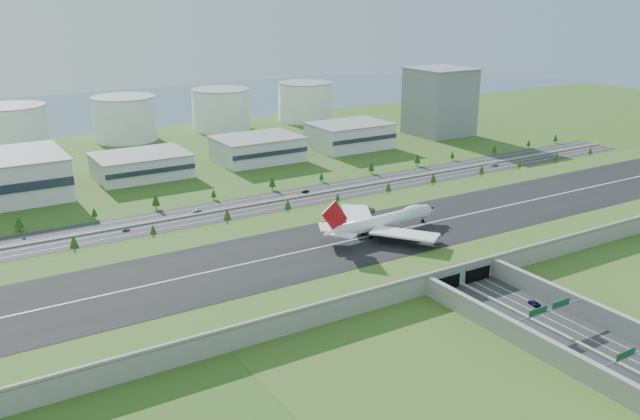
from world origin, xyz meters
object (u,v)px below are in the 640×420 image
fuel_tank_a (13,130)px  car_0 (499,315)px  car_2 (534,303)px  car_5 (305,191)px  office_tower (440,102)px  boeing_747 (383,221)px  car_6 (494,164)px  car_1 (603,369)px  car_7 (197,210)px  car_4 (126,230)px

fuel_tank_a → car_0: size_ratio=12.19×
car_2 → car_5: size_ratio=1.24×
office_tower → boeing_747: size_ratio=0.79×
office_tower → boeing_747: office_tower is taller
office_tower → car_6: size_ratio=9.14×
fuel_tank_a → boeing_747: size_ratio=0.72×
office_tower → car_1: (-207.92, -319.33, -26.60)m
car_7 → car_2: bearing=26.1°
car_1 → car_4: car_1 is taller
fuel_tank_a → office_tower: bearing=-19.8°
boeing_747 → car_4: bearing=133.0°
car_4 → car_6: (259.65, -0.36, 0.16)m
car_0 → car_1: car_1 is taller
car_0 → car_4: size_ratio=1.04×
office_tower → fuel_tank_a: bearing=160.2°
car_4 → car_5: 113.38m
car_5 → car_7: (-70.04, -0.45, -0.05)m
fuel_tank_a → car_0: 405.41m
car_7 → fuel_tank_a: bearing=-158.0°
car_0 → car_5: size_ratio=0.89×
office_tower → car_0: (-208.19, -274.33, -26.68)m
boeing_747 → car_7: (-53.38, 99.86, -13.26)m
car_1 → car_7: bearing=105.4°
car_4 → office_tower: bearing=-73.4°
fuel_tank_a → car_4: bearing=-84.8°
car_6 → office_tower: bearing=-18.0°
car_7 → boeing_747: bearing=33.5°
car_5 → car_0: bearing=-8.9°
car_1 → fuel_tank_a: bearing=107.5°
car_2 → car_5: bearing=-80.9°
office_tower → car_6: (-40.40, -105.81, -26.54)m
car_1 → car_2: bearing=70.5°
car_4 → car_6: size_ratio=0.66×
car_4 → car_7: car_7 is taller
boeing_747 → car_4: 131.75m
fuel_tank_a → boeing_747: fuel_tank_a is taller
car_0 → car_1: 45.00m
car_2 → car_5: 180.01m
car_0 → car_7: bearing=93.9°
car_4 → car_7: bearing=-78.6°
car_1 → car_7: size_ratio=0.96×
car_0 → car_7: 186.25m
office_tower → car_1: bearing=-123.1°
car_1 → car_6: bearing=54.9°
fuel_tank_a → car_5: bearing=-57.6°
boeing_747 → car_6: 186.46m
car_6 → car_7: (-216.87, 11.15, -0.12)m
car_2 → car_0: bearing=10.1°
fuel_tank_a → car_2: size_ratio=8.73×
office_tower → fuel_tank_a: office_tower is taller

